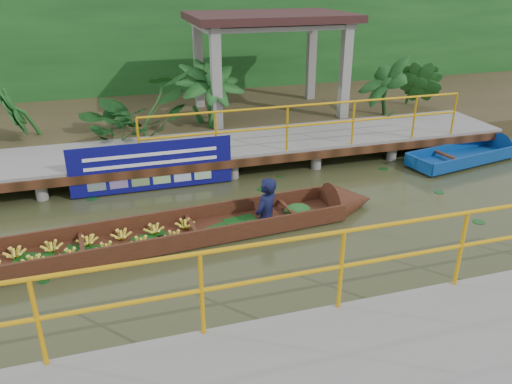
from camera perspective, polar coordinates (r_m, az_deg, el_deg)
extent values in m
plane|color=#31361B|center=(8.63, -4.57, -5.61)|extent=(80.00, 80.00, 0.00)
cube|color=#362B1B|center=(15.47, -10.75, 8.47)|extent=(30.00, 8.00, 0.45)
cube|color=gray|center=(11.59, -8.45, 4.82)|extent=(16.00, 2.00, 0.15)
cube|color=black|center=(10.69, -7.58, 2.75)|extent=(16.00, 0.12, 0.18)
cylinder|color=orange|center=(11.11, 6.35, 9.90)|extent=(7.50, 0.05, 0.05)
cylinder|color=orange|center=(11.23, 6.25, 7.67)|extent=(7.50, 0.05, 0.05)
cylinder|color=orange|center=(11.24, 6.23, 7.43)|extent=(0.05, 0.05, 1.00)
cylinder|color=gray|center=(12.59, -27.25, 2.55)|extent=(0.24, 0.24, 0.55)
cylinder|color=gray|center=(10.85, -18.15, 0.91)|extent=(0.24, 0.24, 0.55)
cylinder|color=gray|center=(12.35, -18.17, 3.69)|extent=(0.24, 0.24, 0.55)
cylinder|color=gray|center=(10.94, -7.70, 2.13)|extent=(0.24, 0.24, 0.55)
cylinder|color=gray|center=(12.43, -8.95, 4.75)|extent=(0.24, 0.24, 0.55)
cylinder|color=gray|center=(11.39, 2.27, 3.23)|extent=(0.24, 0.24, 0.55)
cylinder|color=gray|center=(12.83, -0.06, 5.66)|extent=(0.24, 0.24, 0.55)
cylinder|color=gray|center=(12.16, 11.24, 4.14)|extent=(0.24, 0.24, 0.55)
cylinder|color=gray|center=(13.51, 8.14, 6.37)|extent=(0.24, 0.24, 0.55)
cylinder|color=gray|center=(13.18, 19.01, 4.84)|extent=(0.24, 0.24, 0.55)
cylinder|color=gray|center=(14.44, 15.44, 6.90)|extent=(0.24, 0.24, 0.55)
cylinder|color=gray|center=(10.94, -7.70, 2.13)|extent=(0.24, 0.24, 0.55)
cylinder|color=orange|center=(5.62, 11.88, -4.14)|extent=(10.00, 0.05, 0.05)
cylinder|color=orange|center=(5.85, 11.51, -8.04)|extent=(10.00, 0.05, 0.05)
cylinder|color=orange|center=(5.87, 11.47, -8.45)|extent=(0.05, 0.05, 1.00)
cube|color=gray|center=(13.02, -4.55, 12.16)|extent=(0.25, 0.25, 2.80)
cube|color=gray|center=(14.22, 10.12, 12.87)|extent=(0.25, 0.25, 2.80)
cube|color=gray|center=(15.34, -6.57, 13.87)|extent=(0.25, 0.25, 2.80)
cube|color=gray|center=(16.36, 6.31, 14.52)|extent=(0.25, 0.25, 2.80)
cube|color=gray|center=(14.45, 1.53, 18.60)|extent=(4.00, 2.60, 0.12)
cube|color=#311918|center=(14.43, 1.54, 19.40)|extent=(4.40, 3.00, 0.20)
cube|color=#164517|center=(17.57, -12.23, 16.11)|extent=(30.00, 0.80, 4.00)
cube|color=#38150F|center=(8.67, -13.11, -5.66)|extent=(7.39, 1.47, 0.06)
cube|color=#38150F|center=(9.02, -13.64, -3.59)|extent=(7.32, 0.61, 0.31)
cube|color=#38150F|center=(8.21, -12.69, -6.37)|extent=(7.32, 0.61, 0.31)
cone|color=#38150F|center=(9.89, 10.78, -1.10)|extent=(0.98, 0.95, 0.88)
ellipsoid|color=#164517|center=(9.37, 4.78, -2.09)|extent=(0.54, 0.44, 0.24)
imported|color=black|center=(8.83, 1.18, 1.56)|extent=(0.70, 0.67, 1.61)
cube|color=navy|center=(13.03, 22.43, 3.51)|extent=(2.94, 1.37, 0.09)
cube|color=navy|center=(13.25, 21.15, 4.56)|extent=(2.79, 0.59, 0.28)
cube|color=navy|center=(12.75, 23.93, 3.37)|extent=(2.79, 0.59, 0.28)
cube|color=navy|center=(11.98, 18.06, 3.03)|extent=(0.22, 0.85, 0.28)
cone|color=navy|center=(14.25, 26.72, 4.65)|extent=(0.71, 0.89, 0.79)
cube|color=black|center=(12.64, 21.13, 3.84)|extent=(0.25, 0.85, 0.05)
cube|color=#0D0C64|center=(10.54, -11.75, 2.89)|extent=(3.33, 0.03, 1.04)
cube|color=white|center=(10.43, -11.87, 4.24)|extent=(2.71, 0.01, 0.07)
cube|color=white|center=(10.50, -11.77, 3.21)|extent=(2.71, 0.01, 0.07)
imported|color=#164517|center=(13.19, -24.96, 7.99)|extent=(1.06, 1.06, 1.33)
imported|color=#164517|center=(13.06, -14.00, 9.37)|extent=(1.06, 1.06, 1.33)
imported|color=#164517|center=(13.29, -5.27, 10.23)|extent=(1.06, 1.06, 1.33)
imported|color=#164517|center=(15.08, 14.03, 11.28)|extent=(1.06, 1.06, 1.33)
imported|color=#164517|center=(15.89, 18.80, 11.35)|extent=(1.06, 1.06, 1.33)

